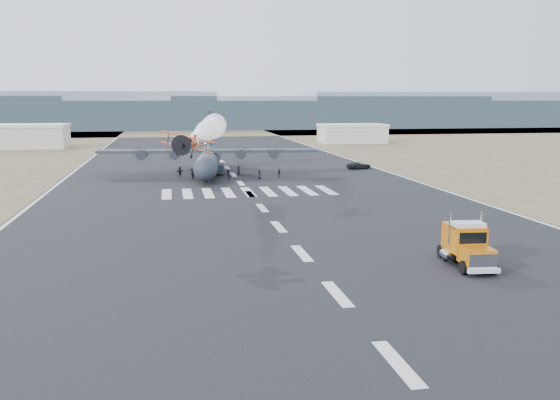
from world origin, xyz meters
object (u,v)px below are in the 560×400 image
object	(u,v)px
crew_a	(238,171)
crew_b	(228,175)
crew_h	(192,174)
crew_d	(279,173)
hangar_right	(352,133)
transport_aircraft	(209,158)
crew_c	(208,172)
semi_truck	(467,244)
support_vehicle	(359,165)
crew_f	(180,172)
hangar_left	(23,136)
crew_e	(259,174)
crew_g	(214,171)
aerobatic_biplane	(188,144)

from	to	relation	value
crew_a	crew_b	xyz separation A→B (m)	(-2.34, -4.87, -0.08)
crew_h	crew_d	bearing A→B (deg)	127.37
crew_h	crew_a	bearing A→B (deg)	148.38
hangar_right	crew_h	bearing A→B (deg)	-122.94
transport_aircraft	crew_h	bearing A→B (deg)	-111.14
crew_c	crew_a	bearing A→B (deg)	-163.08
semi_truck	support_vehicle	xyz separation A→B (m)	(13.06, 71.65, -1.14)
transport_aircraft	crew_f	size ratio (longest dim) A/B	21.25
crew_d	transport_aircraft	bearing A→B (deg)	90.87
crew_c	crew_d	xyz separation A→B (m)	(12.20, -3.55, -0.07)
hangar_left	semi_truck	world-z (taller)	hangar_left
transport_aircraft	crew_e	world-z (taller)	transport_aircraft
crew_g	crew_a	bearing A→B (deg)	7.99
aerobatic_biplane	crew_g	xyz separation A→B (m)	(5.96, 49.46, -8.43)
hangar_left	crew_d	bearing A→B (deg)	-52.94
support_vehicle	crew_h	world-z (taller)	crew_h
crew_h	transport_aircraft	bearing A→B (deg)	-166.16
crew_a	crew_d	xyz separation A→B (m)	(6.80, -3.61, -0.14)
semi_truck	crew_c	xyz separation A→B (m)	(-17.25, 64.12, -0.95)
transport_aircraft	support_vehicle	xyz separation A→B (m)	(29.92, 3.41, -2.27)
hangar_right	crew_e	xyz separation A→B (m)	(-42.11, -84.81, -2.21)
aerobatic_biplane	crew_c	size ratio (longest dim) A/B	3.14
crew_c	crew_e	world-z (taller)	crew_c
semi_truck	crew_h	size ratio (longest dim) A/B	4.52
crew_b	crew_f	xyz separation A→B (m)	(-8.08, 5.19, 0.07)
semi_truck	hangar_left	bearing A→B (deg)	120.18
crew_f	crew_g	size ratio (longest dim) A/B	0.99
crew_d	crew_e	bearing A→B (deg)	138.33
transport_aircraft	crew_e	bearing A→B (deg)	-40.56
hangar_left	crew_b	world-z (taller)	hangar_left
crew_d	crew_f	xyz separation A→B (m)	(-17.21, 3.94, 0.13)
hangar_right	crew_g	distance (m)	94.26
crew_f	crew_g	distance (m)	5.96
crew_b	crew_e	bearing A→B (deg)	101.17
aerobatic_biplane	crew_e	world-z (taller)	aerobatic_biplane
crew_c	crew_h	distance (m)	3.99
crew_b	crew_f	distance (m)	9.60
crew_c	crew_f	bearing A→B (deg)	11.72
crew_b	crew_e	size ratio (longest dim) A/B	1.07
hangar_left	crew_h	size ratio (longest dim) A/B	13.25
hangar_right	crew_d	world-z (taller)	hangar_right
crew_a	crew_e	size ratio (longest dim) A/B	1.17
hangar_left	aerobatic_biplane	distance (m)	131.66
crew_e	crew_h	size ratio (longest dim) A/B	0.87
crew_b	crew_c	bearing A→B (deg)	-139.45
aerobatic_biplane	crew_e	bearing A→B (deg)	81.89
hangar_left	hangar_right	size ratio (longest dim) A/B	1.20
crew_c	crew_e	bearing A→B (deg)	168.47
hangar_left	crew_e	world-z (taller)	hangar_left
crew_a	crew_h	bearing A→B (deg)	-17.33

